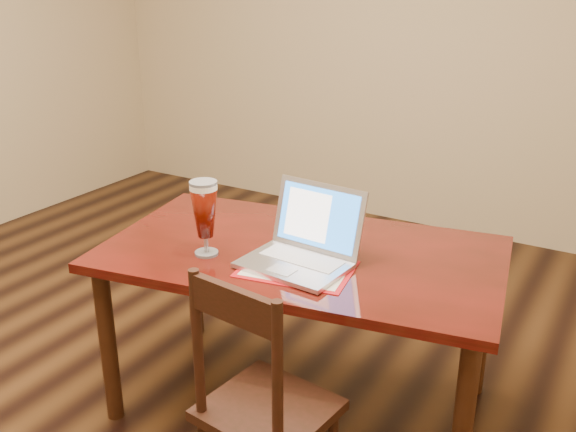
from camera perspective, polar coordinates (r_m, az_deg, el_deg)
The scene contains 3 objects.
ground at distance 2.77m, azimuth -12.52°, elevation -16.23°, with size 5.00×5.00×0.00m, color black.
dining_table at distance 2.41m, azimuth 0.92°, elevation -4.56°, with size 1.58×1.06×0.97m.
dining_chair at distance 2.04m, azimuth -2.33°, elevation -16.60°, with size 0.41×0.39×0.87m.
Camera 1 is at (1.59, -1.56, 1.66)m, focal length 40.00 mm.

